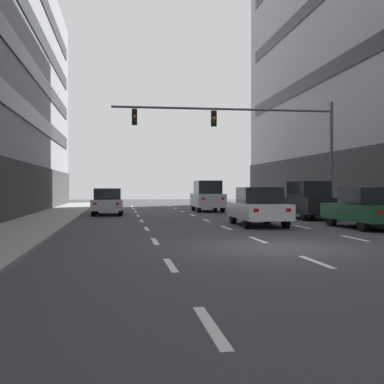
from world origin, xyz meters
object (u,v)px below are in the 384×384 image
(car_driving_2, at_px, (207,196))
(car_parked_3, at_px, (308,200))
(traffic_signal_0, at_px, (254,131))
(car_driving_1, at_px, (108,202))
(car_parked_2, at_px, (365,208))
(car_driving_0, at_px, (258,207))

(car_driving_2, bearing_deg, car_parked_3, -67.27)
(traffic_signal_0, bearing_deg, car_driving_2, 96.09)
(car_driving_1, height_order, traffic_signal_0, traffic_signal_0)
(car_parked_2, bearing_deg, car_driving_0, 153.31)
(car_parked_3, bearing_deg, car_driving_0, -132.34)
(car_driving_0, relative_size, traffic_signal_0, 0.38)
(car_parked_3, xyz_separation_m, traffic_signal_0, (-2.98, 0.23, 3.75))
(car_driving_1, xyz_separation_m, car_parked_3, (10.99, -5.82, 0.21))
(car_parked_3, relative_size, traffic_signal_0, 0.35)
(car_driving_2, height_order, traffic_signal_0, traffic_signal_0)
(car_driving_1, xyz_separation_m, car_parked_2, (10.99, -12.36, 0.03))
(car_driving_0, distance_m, traffic_signal_0, 6.23)
(car_parked_2, bearing_deg, car_parked_3, 90.01)
(car_parked_2, distance_m, traffic_signal_0, 8.37)
(car_driving_1, bearing_deg, car_driving_0, -56.17)
(car_driving_1, distance_m, car_parked_2, 16.54)
(car_driving_0, distance_m, car_parked_3, 6.06)
(car_parked_2, distance_m, car_parked_3, 6.54)
(car_driving_2, height_order, car_parked_3, car_driving_2)
(car_driving_0, bearing_deg, traffic_signal_0, 76.78)
(car_driving_0, bearing_deg, car_parked_2, -26.69)
(car_parked_2, bearing_deg, car_driving_2, 103.91)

